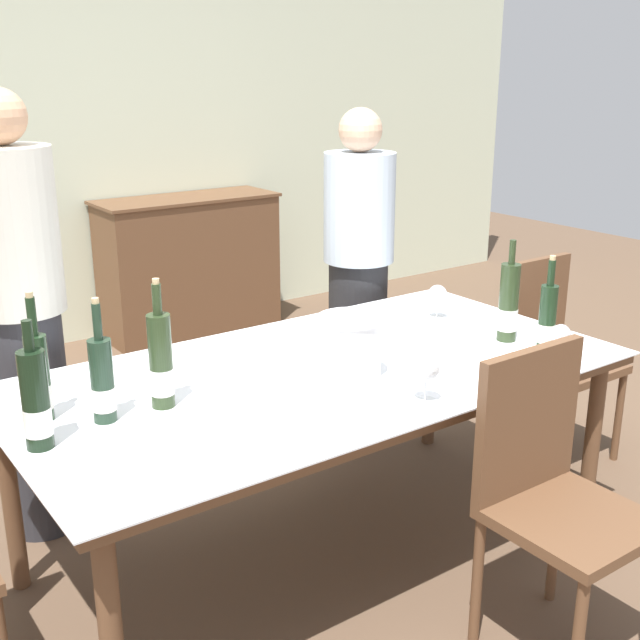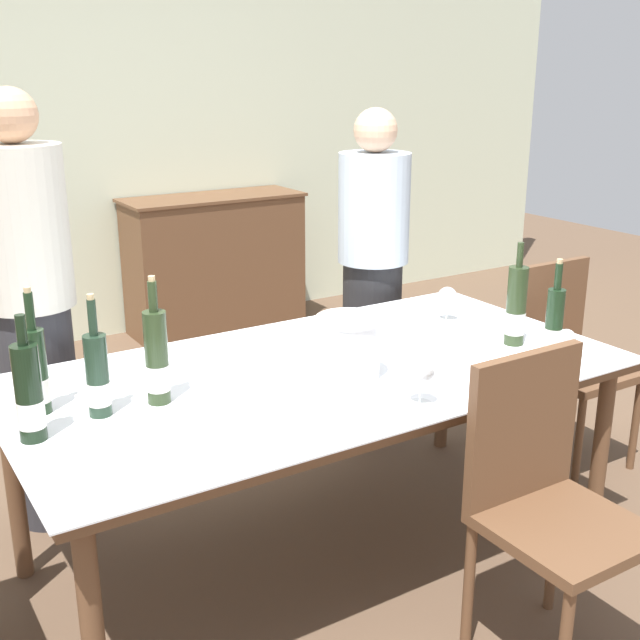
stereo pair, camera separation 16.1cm
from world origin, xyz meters
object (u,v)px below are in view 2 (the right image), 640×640
ice_bucket (349,346)px  wine_bottle_0 (157,359)px  wine_bottle_1 (37,372)px  wine_bottle_4 (29,396)px  dining_table (320,385)px  wine_glass_0 (566,341)px  wine_bottle_5 (98,377)px  sideboard_cabinet (215,263)px  wine_glass_2 (447,298)px  person_host (32,317)px  chair_near_front (545,491)px  wine_bottle_3 (516,308)px  wine_bottle_2 (554,324)px  chair_right_end (566,350)px  wine_glass_1 (421,371)px  person_guest_left (373,278)px

ice_bucket → wine_bottle_0: 0.63m
wine_bottle_1 → wine_bottle_4: bearing=-109.4°
dining_table → wine_glass_0: wine_glass_0 is taller
dining_table → wine_bottle_5: bearing=177.6°
wine_bottle_0 → wine_bottle_5: 0.19m
sideboard_cabinet → wine_bottle_1: bearing=-124.6°
wine_glass_2 → person_host: person_host is taller
chair_near_front → wine_bottle_3: bearing=52.7°
wine_bottle_2 → chair_right_end: (0.57, 0.41, -0.33)m
ice_bucket → wine_glass_2: (0.69, 0.31, -0.01)m
person_host → ice_bucket: bearing=-48.3°
wine_bottle_5 → chair_near_front: size_ratio=0.40×
chair_right_end → person_host: size_ratio=0.54×
ice_bucket → wine_bottle_1: wine_bottle_1 is taller
wine_bottle_1 → person_host: person_host is taller
ice_bucket → wine_glass_1: bearing=-78.6°
chair_near_front → wine_glass_1: bearing=118.2°
chair_right_end → person_guest_left: bearing=129.7°
wine_bottle_4 → wine_bottle_5: size_ratio=0.97×
wine_bottle_1 → wine_glass_1: bearing=-29.0°
wine_bottle_2 → chair_right_end: wine_bottle_2 is taller
wine_bottle_0 → wine_glass_1: 0.81m
chair_right_end → person_guest_left: person_guest_left is taller
dining_table → wine_bottle_3: (0.76, -0.16, 0.20)m
wine_bottle_0 → chair_near_front: bearing=-42.6°
wine_bottle_2 → person_guest_left: bearing=90.3°
dining_table → ice_bucket: 0.21m
wine_bottle_4 → wine_glass_2: (1.71, 0.23, -0.03)m
wine_bottle_5 → sideboard_cabinet: bearing=58.9°
wine_bottle_2 → wine_bottle_3: 0.17m
sideboard_cabinet → wine_bottle_5: bearing=-121.1°
wine_glass_0 → person_host: bearing=140.6°
chair_right_end → person_host: person_host is taller
wine_bottle_2 → wine_bottle_5: bearing=166.9°
wine_bottle_3 → wine_bottle_4: wine_bottle_3 is taller
ice_bucket → person_host: size_ratio=0.13×
dining_table → wine_bottle_3: bearing=-11.9°
chair_right_end → person_guest_left: size_ratio=0.58×
wine_bottle_2 → wine_glass_2: 0.53m
person_guest_left → wine_glass_0: bearing=-92.2°
ice_bucket → wine_bottle_2: size_ratio=0.62×
wine_glass_2 → person_guest_left: bearing=85.9°
wine_glass_2 → wine_glass_1: bearing=-135.9°
dining_table → wine_bottle_3: wine_bottle_3 is taller
wine_bottle_5 → person_guest_left: (1.54, 0.74, -0.08)m
wine_bottle_0 → sideboard_cabinet: bearing=61.9°
wine_bottle_5 → wine_glass_2: (1.50, 0.17, -0.03)m
dining_table → wine_bottle_4: size_ratio=5.76×
wine_glass_0 → dining_table: bearing=149.6°
chair_right_end → person_guest_left: (-0.57, 0.69, 0.26)m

